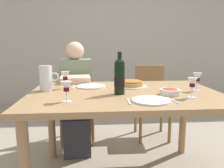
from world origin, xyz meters
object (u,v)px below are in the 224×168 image
Objects in this scene: wine_glass_left_diner at (192,83)px; chair_left at (77,98)px; diner_left at (76,93)px; chair_right at (151,96)px; dinner_plate_left_setting at (151,100)px; salad_bowl at (170,91)px; wine_glass_right_diner at (197,78)px; wine_glass_spare at (66,87)px; water_pitcher at (46,80)px; wine_bottle at (120,76)px; baked_tart at (131,84)px; dinner_plate_right_setting at (91,86)px; wine_glass_centre at (65,77)px; dining_table at (125,103)px.

wine_glass_left_diner reaches higher than chair_left.
chair_right is (0.89, 0.27, -0.12)m from diner_left.
salad_bowl is at bearing 42.58° from dinner_plate_left_setting.
wine_glass_spare is at bearing -165.29° from wine_glass_right_diner.
salad_bowl is (0.95, -0.22, -0.06)m from water_pitcher.
diner_left is at bearing 121.65° from dinner_plate_left_setting.
water_pitcher is 1.39m from chair_right.
water_pitcher is at bearing 164.22° from wine_bottle.
salad_bowl is 1.09m from diner_left.
chair_right is (0.13, 1.03, -0.29)m from salad_bowl.
wine_glass_right_diner is 0.99m from chair_right.
chair_right is at bearing 177.35° from chair_left.
baked_tart is 1.08× the size of dinner_plate_right_setting.
wine_bottle is at bearing -15.78° from water_pitcher.
salad_bowl is 1.30m from chair_left.
wine_glass_spare reaches higher than chair_right.
wine_glass_right_diner reaches higher than chair_left.
dinner_plate_left_setting is at bearing -52.39° from dinner_plate_right_setting.
wine_glass_spare is 0.53× the size of dinner_plate_left_setting.
dinner_plate_right_setting is (-0.86, 0.23, -0.10)m from wine_glass_right_diner.
wine_glass_centre is (-0.57, -0.04, 0.08)m from baked_tart.
dinner_plate_right_setting is at bearing 108.14° from diner_left.
wine_glass_left_diner is 0.26m from wine_glass_right_diner.
diner_left is at bearing 118.91° from wine_bottle.
baked_tart is at bearing 124.80° from chair_left.
dinner_plate_left_setting is at bearing 112.32° from chair_left.
wine_glass_spare is (0.21, -0.36, 0.00)m from water_pitcher.
dinner_plate_left_setting is 1.34m from chair_left.
dining_table is at bearing 112.93° from chair_left.
dinner_plate_right_setting is at bearing 127.61° from dinner_plate_left_setting.
wine_glass_centre reaches higher than wine_glass_left_diner.
baked_tart reaches higher than dinner_plate_right_setting.
dinner_plate_right_setting is (-0.41, 0.53, 0.00)m from dinner_plate_left_setting.
wine_glass_centre is 0.24m from dinner_plate_right_setting.
chair_right reaches higher than baked_tart.
wine_glass_right_diner is 0.13× the size of diner_left.
chair_right is at bearing -167.95° from diner_left.
water_pitcher is at bearing 37.79° from chair_right.
dining_table is 0.55m from wine_glass_centre.
chair_left is 0.91m from chair_right.
water_pitcher is 0.79× the size of dinner_plate_left_setting.
wine_bottle is 0.85m from diner_left.
chair_right is at bearing 62.24° from baked_tart.
baked_tart is 1.87× the size of wine_glass_right_diner.
chair_right is (0.45, 0.91, -0.17)m from dining_table.
chair_left is (-0.41, 0.94, -0.40)m from wine_bottle.
wine_glass_centre is (0.14, 0.08, 0.01)m from water_pitcher.
wine_glass_right_diner is at bearing 14.71° from wine_glass_spare.
dining_table is 0.53m from wine_glass_spare.
wine_glass_spare is at bearing 54.21° from chair_right.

